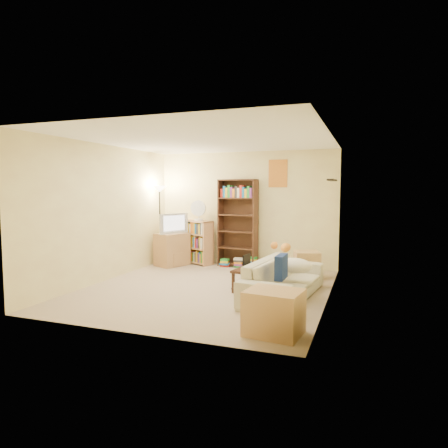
# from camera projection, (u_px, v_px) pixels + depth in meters

# --- Properties ---
(room) EXTENTS (4.50, 4.54, 2.52)m
(room) POSITION_uv_depth(u_px,v_px,m) (207.00, 193.00, 6.65)
(room) COLOR tan
(room) RESTS_ON ground
(sofa) EXTENTS (2.21, 1.25, 0.59)m
(sofa) POSITION_uv_depth(u_px,v_px,m) (284.00, 279.00, 6.22)
(sofa) COLOR #BEBB9E
(sofa) RESTS_ON ground
(navy_pillow) EXTENTS (0.12, 0.39, 0.35)m
(navy_pillow) POSITION_uv_depth(u_px,v_px,m) (281.00, 267.00, 5.76)
(navy_pillow) COLOR navy
(navy_pillow) RESTS_ON sofa
(cream_blanket) EXTENTS (0.55, 0.39, 0.23)m
(cream_blanket) POSITION_uv_depth(u_px,v_px,m) (294.00, 265.00, 6.18)
(cream_blanket) COLOR white
(cream_blanket) RESTS_ON sofa
(tabby_cat) EXTENTS (0.47, 0.21, 0.16)m
(tabby_cat) POSITION_uv_depth(u_px,v_px,m) (284.00, 247.00, 7.00)
(tabby_cat) COLOR orange
(tabby_cat) RESTS_ON sofa
(coffee_table) EXTENTS (0.59, 0.90, 0.37)m
(coffee_table) POSITION_uv_depth(u_px,v_px,m) (254.00, 276.00, 6.70)
(coffee_table) COLOR #3A2416
(coffee_table) RESTS_ON ground
(laptop) EXTENTS (0.48, 0.43, 0.03)m
(laptop) POSITION_uv_depth(u_px,v_px,m) (253.00, 266.00, 6.77)
(laptop) COLOR black
(laptop) RESTS_ON coffee_table
(laptop_screen) EXTENTS (0.05, 0.28, 0.19)m
(laptop_screen) POSITION_uv_depth(u_px,v_px,m) (247.00, 260.00, 6.82)
(laptop_screen) COLOR white
(laptop_screen) RESTS_ON laptop
(mug) EXTENTS (0.12, 0.12, 0.10)m
(mug) POSITION_uv_depth(u_px,v_px,m) (257.00, 268.00, 6.41)
(mug) COLOR white
(mug) RESTS_ON coffee_table
(tv_remote) EXTENTS (0.07, 0.15, 0.02)m
(tv_remote) POSITION_uv_depth(u_px,v_px,m) (265.00, 265.00, 6.89)
(tv_remote) COLOR black
(tv_remote) RESTS_ON coffee_table
(tv_stand) EXTENTS (0.71, 0.81, 0.72)m
(tv_stand) POSITION_uv_depth(u_px,v_px,m) (172.00, 249.00, 8.82)
(tv_stand) COLOR tan
(tv_stand) RESTS_ON ground
(television) EXTENTS (0.84, 0.67, 0.44)m
(television) POSITION_uv_depth(u_px,v_px,m) (172.00, 223.00, 8.77)
(television) COLOR black
(television) RESTS_ON tv_stand
(tall_bookshelf) EXTENTS (0.88, 0.38, 1.90)m
(tall_bookshelf) POSITION_uv_depth(u_px,v_px,m) (238.00, 221.00, 8.65)
(tall_bookshelf) COLOR #432419
(tall_bookshelf) RESTS_ON ground
(short_bookshelf) EXTENTS (0.82, 0.59, 0.98)m
(short_bookshelf) POSITION_uv_depth(u_px,v_px,m) (197.00, 242.00, 9.03)
(short_bookshelf) COLOR tan
(short_bookshelf) RESTS_ON ground
(desk_fan) EXTENTS (0.35, 0.20, 0.45)m
(desk_fan) POSITION_uv_depth(u_px,v_px,m) (198.00, 210.00, 8.90)
(desk_fan) COLOR white
(desk_fan) RESTS_ON short_bookshelf
(floor_lamp) EXTENTS (0.30, 0.30, 1.76)m
(floor_lamp) POSITION_uv_depth(u_px,v_px,m) (160.00, 202.00, 8.82)
(floor_lamp) COLOR black
(floor_lamp) RESTS_ON ground
(side_table) EXTENTS (0.57, 0.57, 0.51)m
(side_table) POSITION_uv_depth(u_px,v_px,m) (307.00, 265.00, 7.56)
(side_table) COLOR tan
(side_table) RESTS_ON ground
(end_cabinet) EXTENTS (0.68, 0.59, 0.52)m
(end_cabinet) POSITION_uv_depth(u_px,v_px,m) (274.00, 312.00, 4.63)
(end_cabinet) COLOR tan
(end_cabinet) RESTS_ON ground
(book_stacks) EXTENTS (1.13, 0.22, 0.25)m
(book_stacks) POSITION_uv_depth(u_px,v_px,m) (246.00, 263.00, 8.56)
(book_stacks) COLOR red
(book_stacks) RESTS_ON ground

